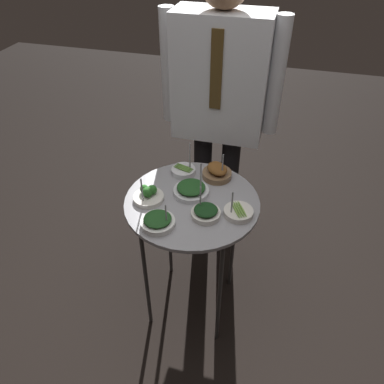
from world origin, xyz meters
name	(u,v)px	position (x,y,z in m)	size (l,w,h in m)	color
ground_plane	(192,301)	(0.00, 0.00, 0.00)	(8.00, 8.00, 0.00)	black
serving_cart	(192,211)	(0.00, 0.00, 0.71)	(0.63, 0.63, 0.78)	#939399
bowl_spinach_center	(191,189)	(-0.02, 0.05, 0.80)	(0.17, 0.17, 0.18)	silver
bowl_roast_mid_right	(217,172)	(0.07, 0.21, 0.81)	(0.15, 0.15, 0.15)	brown
bowl_broccoli_mid_left	(148,195)	(-0.20, -0.04, 0.80)	(0.14, 0.14, 0.15)	silver
bowl_spinach_back_right	(206,212)	(0.09, -0.09, 0.80)	(0.13, 0.13, 0.14)	silver
bowl_spinach_front_left	(158,221)	(-0.10, -0.20, 0.80)	(0.15, 0.15, 0.13)	white
bowl_asparagus_far_rim	(238,212)	(0.22, -0.04, 0.79)	(0.13, 0.13, 0.14)	silver
bowl_asparagus_front_right	(184,171)	(-0.10, 0.19, 0.79)	(0.12, 0.12, 0.18)	silver
waiter_figure	(220,93)	(0.01, 0.53, 1.08)	(0.63, 0.24, 1.70)	black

